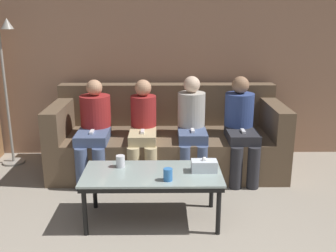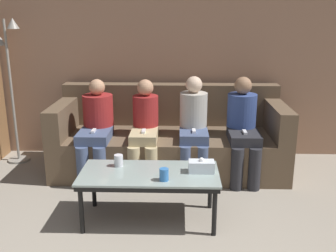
{
  "view_description": "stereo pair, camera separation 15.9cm",
  "coord_description": "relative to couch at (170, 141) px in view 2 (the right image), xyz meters",
  "views": [
    {
      "loc": [
        -0.04,
        -1.45,
        1.77
      ],
      "look_at": [
        0.0,
        2.26,
        0.7
      ],
      "focal_mm": 42.0,
      "sensor_mm": 36.0,
      "label": 1
    },
    {
      "loc": [
        0.12,
        -1.45,
        1.77
      ],
      "look_at": [
        0.0,
        2.26,
        0.7
      ],
      "focal_mm": 42.0,
      "sensor_mm": 36.0,
      "label": 2
    }
  ],
  "objects": [
    {
      "name": "seated_person_mid_right",
      "position": [
        0.27,
        -0.23,
        0.26
      ],
      "size": [
        0.31,
        0.62,
        1.11
      ],
      "color": "#47567A",
      "rests_on": "ground_plane"
    },
    {
      "name": "seated_person_left_end",
      "position": [
        -0.8,
        -0.24,
        0.25
      ],
      "size": [
        0.33,
        0.7,
        1.08
      ],
      "color": "#47567A",
      "rests_on": "ground_plane"
    },
    {
      "name": "seated_person_right_end",
      "position": [
        0.8,
        -0.24,
        0.26
      ],
      "size": [
        0.32,
        0.67,
        1.11
      ],
      "color": "#28282D",
      "rests_on": "ground_plane"
    },
    {
      "name": "tissue_box",
      "position": [
        0.3,
        -1.2,
        0.17
      ],
      "size": [
        0.22,
        0.12,
        0.13
      ],
      "color": "silver",
      "rests_on": "coffee_table"
    },
    {
      "name": "seated_person_mid_left",
      "position": [
        -0.27,
        -0.26,
        0.23
      ],
      "size": [
        0.31,
        0.66,
        1.08
      ],
      "color": "tan",
      "rests_on": "ground_plane"
    },
    {
      "name": "wall_back",
      "position": [
        0.0,
        0.56,
        0.96
      ],
      "size": [
        12.0,
        0.06,
        2.6
      ],
      "color": "#9E755B",
      "rests_on": "ground_plane"
    },
    {
      "name": "couch",
      "position": [
        0.0,
        0.0,
        0.0
      ],
      "size": [
        2.59,
        0.99,
        0.95
      ],
      "color": "brown",
      "rests_on": "ground_plane"
    },
    {
      "name": "coffee_table",
      "position": [
        -0.14,
        -1.22,
        0.07
      ],
      "size": [
        1.19,
        0.58,
        0.45
      ],
      "color": "#8C9E99",
      "rests_on": "ground_plane"
    },
    {
      "name": "cup_near_left",
      "position": [
        -0.01,
        -1.39,
        0.17
      ],
      "size": [
        0.08,
        0.08,
        0.1
      ],
      "color": "#3372BF",
      "rests_on": "coffee_table"
    },
    {
      "name": "cup_near_right",
      "position": [
        -0.43,
        -1.09,
        0.17
      ],
      "size": [
        0.08,
        0.08,
        0.11
      ],
      "color": "silver",
      "rests_on": "coffee_table"
    },
    {
      "name": "standing_lamp",
      "position": [
        -1.87,
        0.19,
        0.72
      ],
      "size": [
        0.31,
        0.26,
        1.72
      ],
      "color": "gray",
      "rests_on": "ground_plane"
    }
  ]
}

